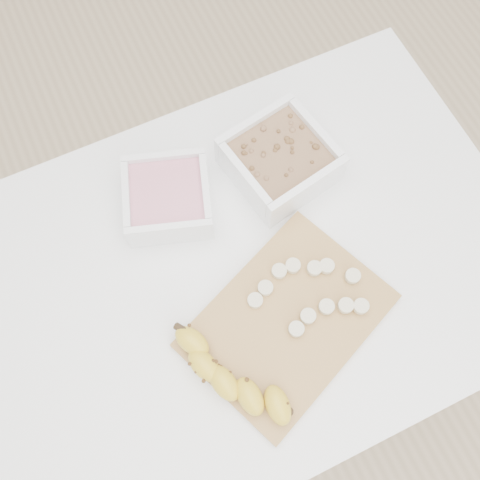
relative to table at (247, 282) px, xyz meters
name	(u,v)px	position (x,y,z in m)	size (l,w,h in m)	color
ground	(244,340)	(0.00, 0.00, -0.65)	(3.50, 3.50, 0.00)	#C6AD89
table	(247,282)	(0.00, 0.00, 0.00)	(1.00, 0.70, 0.75)	white
bowl_yogurt	(168,198)	(-0.08, 0.17, 0.13)	(0.19, 0.19, 0.07)	white
bowl_granola	(280,160)	(0.13, 0.15, 0.14)	(0.20, 0.20, 0.08)	white
cutting_board	(287,321)	(0.02, -0.12, 0.10)	(0.33, 0.23, 0.01)	#B5844C
banana	(234,379)	(-0.10, -0.17, 0.13)	(0.06, 0.22, 0.04)	gold
banana_slices	(310,291)	(0.07, -0.09, 0.12)	(0.19, 0.14, 0.02)	beige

